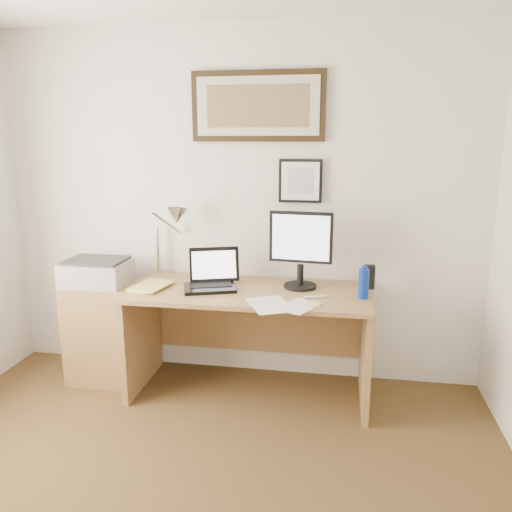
% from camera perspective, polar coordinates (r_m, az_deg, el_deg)
% --- Properties ---
extents(wall_back, '(3.50, 0.02, 2.50)m').
position_cam_1_polar(wall_back, '(3.61, -2.10, 5.53)').
color(wall_back, silver).
rests_on(wall_back, ground).
extents(side_cabinet, '(0.50, 0.40, 0.73)m').
position_cam_1_polar(side_cabinet, '(3.84, -16.71, -8.25)').
color(side_cabinet, olive).
rests_on(side_cabinet, floor).
extents(water_bottle, '(0.07, 0.07, 0.19)m').
position_cam_1_polar(water_bottle, '(3.21, 12.19, -3.13)').
color(water_bottle, '#0B2893').
rests_on(water_bottle, desk).
extents(bottle_cap, '(0.03, 0.03, 0.02)m').
position_cam_1_polar(bottle_cap, '(3.18, 12.28, -1.30)').
color(bottle_cap, '#0B2893').
rests_on(bottle_cap, water_bottle).
extents(speaker, '(0.07, 0.06, 0.16)m').
position_cam_1_polar(speaker, '(3.44, 12.81, -2.34)').
color(speaker, black).
rests_on(speaker, desk).
extents(paper_sheet_a, '(0.35, 0.39, 0.00)m').
position_cam_1_polar(paper_sheet_a, '(3.05, 1.59, -5.59)').
color(paper_sheet_a, white).
rests_on(paper_sheet_a, desk).
extents(paper_sheet_b, '(0.29, 0.32, 0.00)m').
position_cam_1_polar(paper_sheet_b, '(3.03, 4.87, -5.73)').
color(paper_sheet_b, white).
rests_on(paper_sheet_b, desk).
extents(sticky_pad, '(0.09, 0.09, 0.01)m').
position_cam_1_polar(sticky_pad, '(3.06, 6.49, -5.47)').
color(sticky_pad, '#DED469').
rests_on(sticky_pad, desk).
extents(marker_pen, '(0.14, 0.06, 0.02)m').
position_cam_1_polar(marker_pen, '(3.19, 6.66, -4.67)').
color(marker_pen, white).
rests_on(marker_pen, desk).
extents(book, '(0.26, 0.32, 0.02)m').
position_cam_1_polar(book, '(3.51, -13.33, -3.21)').
color(book, '#D2C363').
rests_on(book, desk).
extents(desk, '(1.60, 0.70, 0.75)m').
position_cam_1_polar(desk, '(3.49, -0.52, -7.20)').
color(desk, olive).
rests_on(desk, floor).
extents(laptop, '(0.40, 0.39, 0.26)m').
position_cam_1_polar(laptop, '(3.39, -5.12, -2.67)').
color(laptop, black).
rests_on(laptop, desk).
extents(lcd_monitor, '(0.42, 0.22, 0.52)m').
position_cam_1_polar(lcd_monitor, '(3.33, 5.13, 1.15)').
color(lcd_monitor, black).
rests_on(lcd_monitor, desk).
extents(printer, '(0.44, 0.34, 0.18)m').
position_cam_1_polar(printer, '(3.70, -17.74, -1.72)').
color(printer, '#9F9FA1').
rests_on(printer, side_cabinet).
extents(desk_lamp, '(0.29, 0.27, 0.53)m').
position_cam_1_polar(desk_lamp, '(3.55, -9.21, 4.20)').
color(desk_lamp, silver).
rests_on(desk_lamp, desk).
extents(picture_large, '(0.92, 0.04, 0.47)m').
position_cam_1_polar(picture_large, '(3.53, 0.20, 16.75)').
color(picture_large, black).
rests_on(picture_large, wall_back).
extents(picture_small, '(0.30, 0.03, 0.30)m').
position_cam_1_polar(picture_small, '(3.50, 5.10, 8.53)').
color(picture_small, black).
rests_on(picture_small, wall_back).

